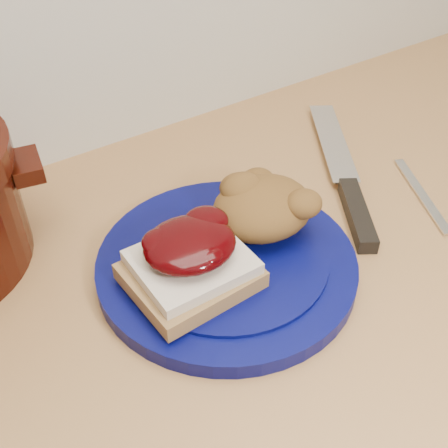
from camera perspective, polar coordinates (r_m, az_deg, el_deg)
plate at (r=0.63m, az=0.27°, el=-4.09°), size 0.31×0.31×0.02m
sandwich at (r=0.58m, az=-3.44°, el=-3.75°), size 0.13×0.11×0.06m
stuffing_mound at (r=0.64m, az=3.94°, el=1.66°), size 0.12×0.11×0.06m
chef_knife at (r=0.75m, az=12.65°, el=3.21°), size 0.21×0.30×0.02m
butter_knife at (r=0.79m, az=19.44°, el=2.88°), size 0.08×0.15×0.00m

